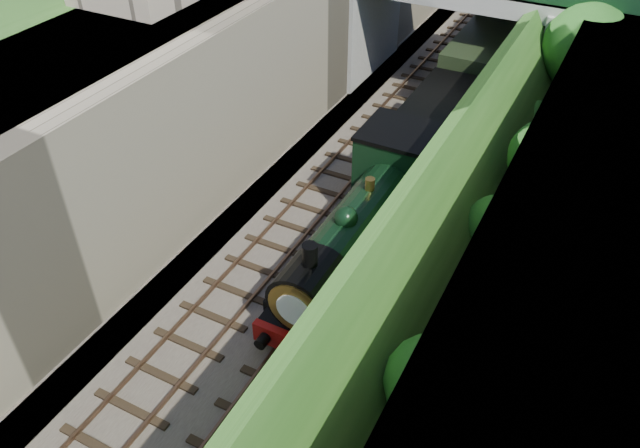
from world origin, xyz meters
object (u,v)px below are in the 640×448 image
Objects in this scene: road_bridge at (489,19)px; locomotive at (366,226)px; tree at (589,51)px; tender at (437,134)px.

road_bridge is 1.56× the size of locomotive.
tree reaches higher than tender.
tender is at bearing -88.03° from road_bridge.
road_bridge is 7.84m from tender.
tree reaches higher than locomotive.
road_bridge is at bearing 90.99° from locomotive.
road_bridge reaches higher than tender.
tender is (0.26, -7.44, -2.46)m from road_bridge.
locomotive is at bearing -89.01° from road_bridge.
tender is (-4.71, -4.17, -3.03)m from tree.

